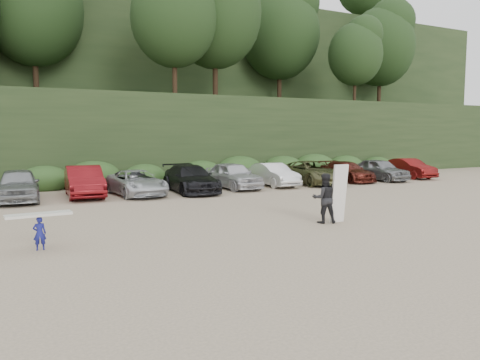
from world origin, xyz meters
TOP-DOWN VIEW (x-y plane):
  - ground at (0.00, 0.00)m, footprint 120.00×120.00m
  - hillside_backdrop at (-0.26, 35.93)m, footprint 90.00×41.50m
  - parked_cars at (0.37, 9.99)m, footprint 39.65×5.98m
  - child_surfer at (-6.69, -0.71)m, footprint 1.80×0.62m
  - adult_surfer at (3.08, -1.19)m, footprint 1.37×0.97m

SIDE VIEW (x-z plane):
  - ground at x=0.00m, z-range 0.00..0.00m
  - child_surfer at x=-6.69m, z-range 0.19..1.26m
  - parked_cars at x=0.37m, z-range -0.07..1.56m
  - adult_surfer at x=3.08m, z-range -0.15..2.03m
  - hillside_backdrop at x=-0.26m, z-range -2.78..25.22m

